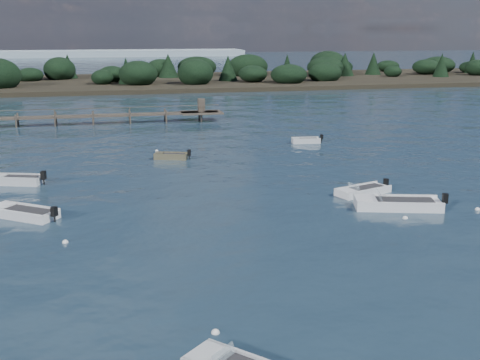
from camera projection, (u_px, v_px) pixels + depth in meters
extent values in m
plane|color=#162735|center=(160.00, 109.00, 84.31)|extent=(400.00, 400.00, 0.00)
cube|color=#B9BDC1|center=(306.00, 142.00, 59.44)|extent=(2.85, 1.42, 0.64)
cube|color=#B9BDC1|center=(296.00, 138.00, 59.25)|extent=(0.77, 1.06, 0.13)
cube|color=#252528|center=(308.00, 139.00, 59.39)|extent=(1.96, 1.10, 0.11)
cube|color=#B9BDC1|center=(307.00, 139.00, 58.87)|extent=(2.73, 0.44, 0.13)
cube|color=#B9BDC1|center=(305.00, 137.00, 59.82)|extent=(2.73, 0.44, 0.13)
cube|color=black|center=(322.00, 137.00, 59.47)|extent=(0.29, 0.34, 0.50)
cylinder|color=black|center=(321.00, 141.00, 59.58)|extent=(0.10, 0.10, 0.50)
cube|color=silver|center=(363.00, 193.00, 41.11)|extent=(4.21, 2.71, 0.61)
cube|color=silver|center=(347.00, 191.00, 40.25)|extent=(1.34, 1.58, 0.12)
cube|color=#252528|center=(366.00, 188.00, 41.20)|extent=(2.92, 2.01, 0.11)
cube|color=silver|center=(370.00, 190.00, 40.45)|extent=(3.75, 1.40, 0.12)
cube|color=silver|center=(356.00, 185.00, 41.59)|extent=(3.75, 1.40, 0.12)
cube|color=black|center=(386.00, 182.00, 42.11)|extent=(0.33, 0.36, 0.48)
cylinder|color=black|center=(386.00, 188.00, 42.21)|extent=(0.11, 0.11, 0.48)
cube|color=silver|center=(354.00, 186.00, 40.52)|extent=(0.48, 1.06, 0.37)
cube|color=#B9BDC1|center=(207.00, 354.00, 20.00)|extent=(1.73, 1.71, 0.13)
cube|color=#B9BDC1|center=(260.00, 359.00, 19.71)|extent=(2.98, 3.18, 0.13)
cube|color=silver|center=(224.00, 354.00, 19.58)|extent=(0.93, 0.88, 0.39)
cube|color=silver|center=(398.00, 206.00, 37.84)|extent=(5.65, 3.39, 0.77)
cube|color=silver|center=(366.00, 199.00, 37.84)|extent=(1.72, 2.07, 0.15)
cube|color=#252528|center=(405.00, 201.00, 37.73)|extent=(3.91, 2.53, 0.13)
cube|color=silver|center=(401.00, 204.00, 36.83)|extent=(5.13, 1.60, 0.15)
cube|color=silver|center=(395.00, 196.00, 38.63)|extent=(5.13, 1.60, 0.15)
cube|color=black|center=(445.00, 198.00, 37.53)|extent=(0.40, 0.45, 0.61)
cylinder|color=black|center=(444.00, 206.00, 37.66)|extent=(0.14, 0.14, 0.61)
cube|color=silver|center=(379.00, 195.00, 37.73)|extent=(0.57, 1.42, 0.46)
cube|color=brown|center=(171.00, 158.00, 52.12)|extent=(3.02, 1.95, 0.66)
cube|color=brown|center=(159.00, 153.00, 52.13)|extent=(0.96, 1.17, 0.13)
cube|color=#252528|center=(173.00, 154.00, 52.03)|extent=(2.10, 1.45, 0.11)
cube|color=brown|center=(170.00, 155.00, 51.54)|extent=(2.70, 0.99, 0.13)
cube|color=brown|center=(172.00, 152.00, 52.52)|extent=(2.70, 0.99, 0.13)
cube|color=black|center=(189.00, 153.00, 51.85)|extent=(0.35, 0.38, 0.52)
cylinder|color=black|center=(189.00, 158.00, 51.96)|extent=(0.12, 0.12, 0.52)
cube|color=silver|center=(24.00, 215.00, 36.06)|extent=(4.40, 3.83, 0.71)
cube|color=silver|center=(2.00, 206.00, 36.59)|extent=(1.69, 1.79, 0.14)
cube|color=#252528|center=(28.00, 211.00, 35.85)|extent=(3.11, 2.76, 0.12)
cube|color=silver|center=(14.00, 212.00, 35.29)|extent=(3.52, 2.62, 0.14)
cube|color=silver|center=(32.00, 205.00, 36.63)|extent=(3.52, 2.62, 0.14)
cube|color=black|center=(54.00, 211.00, 35.02)|extent=(0.43, 0.45, 0.56)
cylinder|color=black|center=(55.00, 219.00, 35.14)|extent=(0.14, 0.14, 0.56)
cube|color=#B9BDC1|center=(17.00, 182.00, 43.76)|extent=(3.84, 2.51, 0.78)
cube|color=#252528|center=(21.00, 178.00, 43.64)|extent=(2.67, 1.87, 0.13)
cube|color=#B9BDC1|center=(12.00, 178.00, 43.01)|extent=(3.42, 1.27, 0.16)
cube|color=#B9BDC1|center=(21.00, 174.00, 44.28)|extent=(3.42, 1.27, 0.16)
cube|color=black|center=(43.00, 175.00, 43.41)|extent=(0.42, 0.46, 0.61)
cylinder|color=black|center=(44.00, 182.00, 43.54)|extent=(0.14, 0.14, 0.61)
sphere|color=white|center=(215.00, 333.00, 22.34)|extent=(0.32, 0.32, 0.32)
sphere|color=white|center=(405.00, 219.00, 35.80)|extent=(0.32, 0.32, 0.32)
sphere|color=white|center=(65.00, 243.00, 31.77)|extent=(0.32, 0.32, 0.32)
sphere|color=white|center=(478.00, 210.00, 37.52)|extent=(0.32, 0.32, 0.32)
sphere|color=white|center=(157.00, 151.00, 55.38)|extent=(0.32, 0.32, 0.32)
cube|color=#493F35|center=(201.00, 113.00, 73.57)|extent=(5.00, 3.20, 0.18)
cube|color=#493F35|center=(201.00, 105.00, 73.35)|extent=(0.80, 0.80, 1.60)
cylinder|color=#493F35|center=(16.00, 124.00, 68.31)|extent=(0.20, 0.20, 2.20)
cylinder|color=#493F35|center=(18.00, 122.00, 69.92)|extent=(0.20, 0.20, 2.20)
cylinder|color=#493F35|center=(55.00, 123.00, 69.22)|extent=(0.20, 0.20, 2.20)
cylinder|color=#493F35|center=(56.00, 121.00, 70.84)|extent=(0.20, 0.20, 2.20)
cylinder|color=#493F35|center=(93.00, 122.00, 70.14)|extent=(0.20, 0.20, 2.20)
cylinder|color=#493F35|center=(93.00, 120.00, 71.75)|extent=(0.20, 0.20, 2.20)
cylinder|color=#493F35|center=(130.00, 121.00, 71.05)|extent=(0.20, 0.20, 2.20)
cylinder|color=#493F35|center=(130.00, 119.00, 72.67)|extent=(0.20, 0.20, 2.20)
cylinder|color=#493F35|center=(166.00, 120.00, 71.97)|extent=(0.20, 0.20, 2.20)
cylinder|color=#493F35|center=(165.00, 118.00, 73.59)|extent=(0.20, 0.20, 2.20)
cylinder|color=#493F35|center=(202.00, 118.00, 72.88)|extent=(0.20, 0.20, 2.20)
cylinder|color=#493F35|center=(199.00, 116.00, 74.50)|extent=(0.20, 0.20, 2.20)
cube|color=black|center=(260.00, 82.00, 127.49)|extent=(190.00, 40.00, 1.60)
ellipsoid|color=black|center=(260.00, 68.00, 126.81)|extent=(180.50, 36.00, 4.40)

